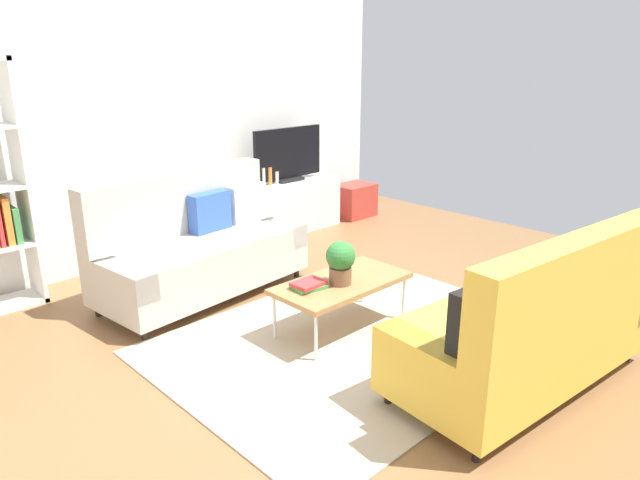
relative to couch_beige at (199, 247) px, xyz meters
The scene contains 16 objects.
ground_plane 1.63m from the couch_beige, 80.53° to the right, with size 7.68×7.68×0.00m, color brown.
wall_far 1.62m from the couch_beige, 78.32° to the left, with size 6.40×0.12×2.90m, color white.
area_rug 1.72m from the couch_beige, 78.17° to the right, with size 2.90×2.20×0.01m, color tan.
couch_beige is the anchor object (origin of this frame).
couch_green 2.92m from the couch_beige, 76.74° to the right, with size 1.97×1.02×1.10m.
coffee_table 1.48m from the couch_beige, 74.67° to the right, with size 1.10×0.56×0.42m.
tv_console 2.07m from the couch_beige, 26.21° to the left, with size 1.40×0.44×0.64m, color silver.
tv 2.11m from the couch_beige, 25.71° to the left, with size 1.00×0.20×0.64m.
storage_trunk 3.07m from the couch_beige, 15.36° to the left, with size 0.52×0.40×0.44m, color #B2382D.
potted_plant 1.50m from the couch_beige, 76.97° to the right, with size 0.23×0.23×0.34m.
table_book_0 1.36m from the couch_beige, 85.92° to the right, with size 0.24×0.18×0.03m, color #3F8C4C.
table_book_1 1.36m from the couch_beige, 85.92° to the right, with size 0.24×0.18×0.03m, color red.
vase_0 1.62m from the couch_beige, 37.11° to the left, with size 0.12×0.12×0.19m, color #B24C4C.
bottle_0 1.72m from the couch_beige, 30.98° to the left, with size 0.05×0.05×0.21m, color silver.
bottle_1 1.80m from the couch_beige, 29.40° to the left, with size 0.05×0.05×0.21m, color orange.
bottle_2 1.88m from the couch_beige, 27.84° to the left, with size 0.05×0.05×0.15m, color silver.
Camera 1 is at (-2.89, -2.76, 2.11)m, focal length 32.28 mm.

